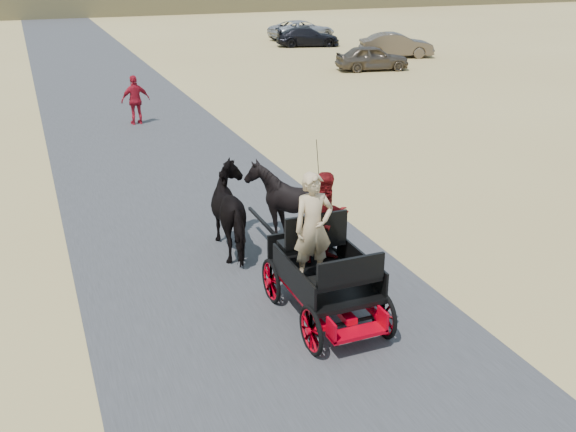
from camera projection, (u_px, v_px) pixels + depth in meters
name	position (u px, v px, depth m)	size (l,w,h in m)	color
ground	(311.00, 366.00, 9.41)	(140.00, 140.00, 0.00)	tan
road	(311.00, 366.00, 9.41)	(6.00, 140.00, 0.01)	#38383A
ridge_far	(52.00, 4.00, 62.14)	(140.00, 6.00, 2.40)	brown
carriage	(324.00, 297.00, 10.57)	(1.30, 2.40, 0.72)	black
horse_left	(236.00, 212.00, 12.77)	(0.91, 2.01, 1.70)	black
horse_right	(287.00, 204.00, 13.15)	(1.37, 1.54, 1.70)	black
driver_man	(313.00, 228.00, 10.07)	(0.66, 0.43, 1.80)	tan
passenger_woman	(327.00, 217.00, 10.76)	(0.77, 0.60, 1.58)	#660C0F
pedestrian	(136.00, 100.00, 22.50)	(1.01, 0.42, 1.73)	maroon
car_a	(372.00, 58.00, 33.23)	(1.51, 3.75, 1.28)	brown
car_b	(396.00, 45.00, 37.44)	(1.47, 4.22, 1.39)	brown
car_c	(308.00, 37.00, 41.96)	(1.68, 4.14, 1.20)	black
car_d	(302.00, 30.00, 45.18)	(2.22, 4.81, 1.34)	#B2B2B7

